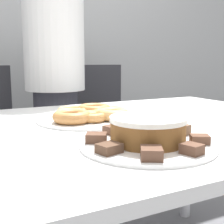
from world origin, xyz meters
TOP-DOWN VIEW (x-y plane):
  - wall_back at (0.00, 1.63)m, footprint 8.00×0.05m
  - table at (0.00, 0.00)m, footprint 1.61×1.06m
  - person_standing at (0.06, 0.83)m, footprint 0.34×0.34m
  - office_chair_right at (0.44, 1.00)m, footprint 0.49×0.49m
  - plate_cake at (-0.05, -0.28)m, footprint 0.34×0.34m
  - plate_donuts at (-0.05, 0.12)m, footprint 0.36×0.36m
  - frosted_cake at (-0.05, -0.28)m, footprint 0.19×0.19m
  - lamington_0 at (-0.11, -0.39)m, footprint 0.07×0.07m
  - lamington_1 at (-0.02, -0.40)m, footprint 0.05×0.05m
  - lamington_2 at (0.06, -0.34)m, footprint 0.06×0.06m
  - lamington_3 at (0.08, -0.24)m, footprint 0.07×0.06m
  - lamington_4 at (0.02, -0.16)m, footprint 0.07×0.08m
  - lamington_5 at (-0.08, -0.15)m, footprint 0.05×0.06m
  - lamington_6 at (-0.16, -0.21)m, footprint 0.07×0.06m
  - lamington_7 at (-0.17, -0.31)m, footprint 0.06×0.05m
  - donut_0 at (-0.05, 0.12)m, footprint 0.11×0.11m
  - donut_1 at (-0.07, 0.22)m, footprint 0.11×0.11m
  - donut_2 at (-0.10, 0.14)m, footprint 0.11×0.11m
  - donut_3 at (-0.12, 0.06)m, footprint 0.13×0.13m
  - donut_4 at (-0.06, 0.05)m, footprint 0.11×0.11m
  - donut_5 at (0.02, 0.04)m, footprint 0.12×0.12m
  - donut_6 at (0.05, 0.12)m, footprint 0.12×0.12m
  - donut_7 at (0.01, 0.19)m, footprint 0.13×0.13m

SIDE VIEW (x-z plane):
  - office_chair_right at x=0.44m, z-range -0.02..0.90m
  - table at x=0.00m, z-range 0.29..1.02m
  - plate_cake at x=-0.05m, z-range 0.73..0.74m
  - plate_donuts at x=-0.05m, z-range 0.73..0.74m
  - lamington_7 at x=-0.17m, z-range 0.74..0.76m
  - lamington_2 at x=0.06m, z-range 0.74..0.76m
  - lamington_5 at x=-0.08m, z-range 0.74..0.76m
  - lamington_6 at x=-0.16m, z-range 0.74..0.76m
  - lamington_1 at x=-0.02m, z-range 0.74..0.76m
  - lamington_0 at x=-0.11m, z-range 0.74..0.76m
  - lamington_4 at x=0.02m, z-range 0.74..0.76m
  - lamington_3 at x=0.08m, z-range 0.74..0.77m
  - donut_1 at x=-0.07m, z-range 0.74..0.77m
  - donut_0 at x=-0.05m, z-range 0.74..0.77m
  - donut_6 at x=0.05m, z-range 0.74..0.77m
  - donut_4 at x=-0.06m, z-range 0.74..0.77m
  - donut_2 at x=-0.10m, z-range 0.74..0.77m
  - donut_7 at x=0.01m, z-range 0.74..0.77m
  - donut_3 at x=-0.12m, z-range 0.74..0.78m
  - donut_5 at x=0.02m, z-range 0.74..0.78m
  - frosted_cake at x=-0.05m, z-range 0.74..0.80m
  - person_standing at x=0.06m, z-range 0.04..1.62m
  - wall_back at x=0.00m, z-range 0.00..2.60m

